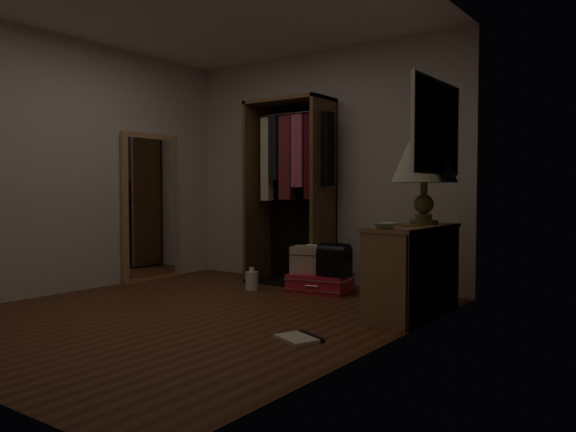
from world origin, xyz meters
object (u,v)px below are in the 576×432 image
object	(u,v)px
console_bookshelf	(414,268)
open_wardrobe	(294,175)
white_jug	(252,280)
train_case	(312,259)
black_bag	(334,259)
pink_suitcase	(320,283)
floor_mirror	(151,207)
table_lamp	(424,165)

from	to	relation	value
console_bookshelf	open_wardrobe	distance (m)	2.06
console_bookshelf	white_jug	bearing A→B (deg)	176.50
train_case	white_jug	distance (m)	0.66
console_bookshelf	black_bag	world-z (taller)	console_bookshelf
pink_suitcase	black_bag	bearing A→B (deg)	-25.73
floor_mirror	pink_suitcase	world-z (taller)	floor_mirror
open_wardrobe	pink_suitcase	world-z (taller)	open_wardrobe
floor_mirror	console_bookshelf	bearing A→B (deg)	0.82
train_case	black_bag	distance (m)	0.33
open_wardrobe	table_lamp	xyz separation A→B (m)	(1.75, -0.55, 0.04)
console_bookshelf	black_bag	distance (m)	1.07
floor_mirror	pink_suitcase	distance (m)	2.22
pink_suitcase	floor_mirror	bearing A→B (deg)	-176.79
console_bookshelf	table_lamp	world-z (taller)	table_lamp
console_bookshelf	white_jug	world-z (taller)	console_bookshelf
black_bag	white_jug	world-z (taller)	black_bag
black_bag	table_lamp	xyz separation A→B (m)	(1.01, -0.19, 0.90)
open_wardrobe	black_bag	size ratio (longest dim) A/B	6.14
table_lamp	train_case	bearing A→B (deg)	168.46
console_bookshelf	pink_suitcase	size ratio (longest dim) A/B	1.63
open_wardrobe	table_lamp	distance (m)	1.83
pink_suitcase	console_bookshelf	bearing A→B (deg)	-29.31
train_case	black_bag	size ratio (longest dim) A/B	1.41
console_bookshelf	black_bag	bearing A→B (deg)	159.84
white_jug	black_bag	bearing A→B (deg)	16.66
floor_mirror	table_lamp	bearing A→B (deg)	3.93
console_bookshelf	floor_mirror	xyz separation A→B (m)	(-3.24, -0.05, 0.46)
pink_suitcase	black_bag	distance (m)	0.34
table_lamp	black_bag	bearing A→B (deg)	169.24
train_case	black_bag	bearing A→B (deg)	-31.65
open_wardrobe	white_jug	bearing A→B (deg)	-99.90
table_lamp	white_jug	size ratio (longest dim) A/B	2.97
pink_suitcase	train_case	xyz separation A→B (m)	(-0.12, 0.02, 0.23)
console_bookshelf	pink_suitcase	bearing A→B (deg)	160.55
table_lamp	pink_suitcase	bearing A→B (deg)	168.36
open_wardrobe	pink_suitcase	xyz separation A→B (m)	(0.54, -0.30, -1.12)
white_jug	floor_mirror	bearing A→B (deg)	-173.44
table_lamp	white_jug	world-z (taller)	table_lamp
pink_suitcase	table_lamp	bearing A→B (deg)	-21.50
train_case	black_bag	world-z (taller)	black_bag
open_wardrobe	pink_suitcase	size ratio (longest dim) A/B	2.99
open_wardrobe	floor_mirror	size ratio (longest dim) A/B	1.21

